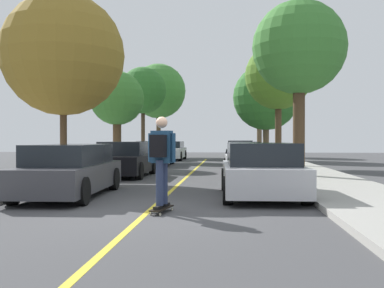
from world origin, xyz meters
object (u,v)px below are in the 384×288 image
object	(u,v)px
parked_car_left_far	(155,153)
parked_car_right_farthest	(241,150)
street_tree_left_near	(117,99)
street_tree_left_far	(143,91)
skateboard	(162,208)
street_tree_left_nearest	(63,55)
street_tree_left_farthest	(159,91)
parked_car_left_near	(125,159)
parked_car_right_far	(244,154)
fire_hydrant	(81,165)
parked_car_right_nearest	(261,170)
parked_car_left_farthest	(171,151)
street_tree_right_farthest	(259,99)
skateboarder	(161,156)
parked_car_right_near	(249,159)
parked_car_left_nearest	(70,170)
street_tree_right_near	(278,77)
street_tree_right_far	(266,97)
street_tree_right_nearest	(299,49)

from	to	relation	value
parked_car_left_far	parked_car_right_farthest	world-z (taller)	parked_car_right_farthest
street_tree_left_near	street_tree_left_far	bearing A→B (deg)	90.00
parked_car_right_farthest	skateboard	size ratio (longest dim) A/B	4.69
street_tree_left_nearest	street_tree_left_farthest	size ratio (longest dim) A/B	0.85
parked_car_left_near	street_tree_left_farthest	world-z (taller)	street_tree_left_farthest
parked_car_right_far	street_tree_left_near	xyz separation A→B (m)	(-6.67, -1.30, 2.92)
skateboard	fire_hydrant	bearing A→B (deg)	119.08
parked_car_right_nearest	street_tree_left_nearest	xyz separation A→B (m)	(-6.67, 3.92, 3.78)
parked_car_left_near	parked_car_left_farthest	xyz separation A→B (m)	(-0.00, 13.80, -0.02)
parked_car_left_farthest	street_tree_right_farthest	size ratio (longest dim) A/B	0.65
parked_car_left_farthest	skateboarder	xyz separation A→B (m)	(2.74, -22.29, 0.49)
parked_car_right_far	fire_hydrant	size ratio (longest dim) A/B	6.07
parked_car_left_near	skateboarder	world-z (taller)	skateboarder
parked_car_right_near	street_tree_left_nearest	size ratio (longest dim) A/B	0.71
parked_car_left_near	parked_car_right_nearest	size ratio (longest dim) A/B	0.97
parked_car_left_nearest	street_tree_right_farthest	distance (m)	28.06
parked_car_left_far	parked_car_right_farthest	bearing A→B (deg)	53.90
street_tree_left_far	parked_car_right_near	bearing A→B (deg)	-60.31
fire_hydrant	street_tree_left_farthest	bearing A→B (deg)	90.76
parked_car_left_far	street_tree_right_near	distance (m)	7.85
parked_car_right_near	skateboarder	xyz separation A→B (m)	(-2.16, -9.62, 0.50)
street_tree_left_farthest	street_tree_right_near	size ratio (longest dim) A/B	1.19
parked_car_right_farthest	skateboarder	world-z (taller)	skateboarder
parked_car_left_nearest	skateboarder	size ratio (longest dim) A/B	2.48
street_tree_right_near	street_tree_right_far	xyz separation A→B (m)	(0.00, 7.75, -0.37)
parked_car_left_nearest	street_tree_left_farthest	distance (m)	26.21
parked_car_right_nearest	street_tree_right_farthest	distance (m)	27.02
street_tree_left_near	street_tree_left_farthest	world-z (taller)	street_tree_left_farthest
street_tree_right_farthest	fire_hydrant	xyz separation A→B (m)	(-8.17, -21.64, -4.38)
street_tree_left_nearest	street_tree_left_far	world-z (taller)	street_tree_left_nearest
parked_car_left_near	street_tree_right_nearest	size ratio (longest dim) A/B	0.63
parked_car_right_near	street_tree_right_far	xyz separation A→B (m)	(1.77, 12.98, 3.73)
parked_car_left_farthest	skateboarder	bearing A→B (deg)	-82.99
street_tree_left_near	street_tree_right_farthest	distance (m)	17.35
parked_car_left_near	skateboard	distance (m)	8.91
parked_car_right_farthest	street_tree_left_near	size ratio (longest dim) A/B	0.83
parked_car_left_nearest	parked_car_left_near	xyz separation A→B (m)	(0.00, 6.10, -0.00)
street_tree_left_farthest	fire_hydrant	bearing A→B (deg)	-89.24
parked_car_left_nearest	street_tree_right_nearest	xyz separation A→B (m)	(6.67, 5.59, 4.15)
street_tree_left_far	street_tree_right_nearest	bearing A→B (deg)	-57.68
street_tree_right_farthest	skateboard	size ratio (longest dim) A/B	7.60
parked_car_right_near	street_tree_right_nearest	bearing A→B (deg)	-42.85
parked_car_left_near	parked_car_left_far	xyz separation A→B (m)	(0.00, 7.10, 0.01)
parked_car_left_farthest	parked_car_right_far	size ratio (longest dim) A/B	1.01
parked_car_right_near	street_tree_left_farthest	xyz separation A→B (m)	(-6.67, 18.47, 4.82)
parked_car_left_nearest	skateboard	bearing A→B (deg)	-40.55
street_tree_right_farthest	skateboarder	bearing A→B (deg)	-97.64
skateboard	street_tree_right_nearest	bearing A→B (deg)	63.69
street_tree_left_far	parked_car_right_far	bearing A→B (deg)	-41.09
parked_car_right_near	fire_hydrant	xyz separation A→B (m)	(-6.40, -1.95, -0.16)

